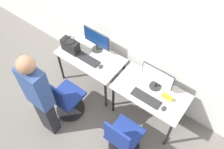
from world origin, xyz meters
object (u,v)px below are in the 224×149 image
(mouse_right, at_px, (164,108))
(handbag, at_px, (70,46))
(monitor_left, at_px, (97,40))
(person_left, at_px, (39,96))
(keyboard_right, at_px, (146,98))
(office_chair_right, at_px, (123,138))
(monitor_right, at_px, (157,77))
(keyboard_left, at_px, (87,59))
(office_chair_left, at_px, (65,100))
(mouse_left, at_px, (101,67))

(mouse_right, relative_size, handbag, 0.30)
(monitor_left, relative_size, handbag, 1.64)
(person_left, distance_m, handbag, 1.06)
(monitor_left, height_order, keyboard_right, monitor_left)
(person_left, xyz_separation_m, office_chair_right, (1.11, 0.38, -0.57))
(monitor_right, xyz_separation_m, keyboard_right, (0.00, -0.26, -0.21))
(office_chair_right, bearing_deg, monitor_right, 90.32)
(person_left, bearing_deg, keyboard_left, 92.04)
(office_chair_right, bearing_deg, handbag, 157.45)
(person_left, bearing_deg, handbag, 110.07)
(monitor_right, xyz_separation_m, handbag, (-1.47, -0.20, -0.11))
(office_chair_left, distance_m, monitor_right, 1.49)
(mouse_right, bearing_deg, keyboard_right, 179.70)
(keyboard_left, distance_m, handbag, 0.34)
(office_chair_left, relative_size, handbag, 2.99)
(keyboard_left, bearing_deg, mouse_left, -0.09)
(monitor_left, xyz_separation_m, mouse_left, (0.28, -0.26, -0.21))
(mouse_right, bearing_deg, keyboard_left, 177.37)
(monitor_left, bearing_deg, mouse_left, -43.55)
(keyboard_left, bearing_deg, monitor_left, 90.00)
(mouse_left, xyz_separation_m, mouse_right, (1.15, -0.07, 0.00))
(monitor_left, xyz_separation_m, office_chair_right, (1.15, -0.89, -0.58))
(monitor_left, height_order, handbag, monitor_left)
(person_left, xyz_separation_m, monitor_right, (1.11, 1.20, 0.01))
(keyboard_right, bearing_deg, mouse_left, 175.80)
(keyboard_left, bearing_deg, person_left, -87.96)
(keyboard_left, xyz_separation_m, office_chair_right, (1.15, -0.62, -0.36))
(mouse_left, relative_size, mouse_right, 1.00)
(monitor_left, distance_m, office_chair_left, 1.07)
(mouse_left, distance_m, office_chair_right, 1.14)
(monitor_left, bearing_deg, office_chair_left, -86.45)
(monitor_left, bearing_deg, monitor_right, -3.45)
(keyboard_left, relative_size, handbag, 1.49)
(keyboard_left, xyz_separation_m, keyboard_right, (1.15, -0.06, 0.00))
(monitor_left, relative_size, office_chair_left, 0.55)
(keyboard_left, bearing_deg, office_chair_right, -28.46)
(office_chair_left, bearing_deg, keyboard_right, 27.77)
(office_chair_right, bearing_deg, person_left, -161.13)
(office_chair_left, relative_size, office_chair_right, 1.00)
(monitor_left, relative_size, keyboard_left, 1.10)
(person_left, height_order, mouse_right, person_left)
(person_left, height_order, handbag, person_left)
(person_left, relative_size, keyboard_right, 3.81)
(keyboard_right, relative_size, handbag, 1.49)
(keyboard_left, height_order, keyboard_right, same)
(person_left, bearing_deg, office_chair_right, 18.87)
(monitor_left, bearing_deg, office_chair_right, -37.60)
(keyboard_left, distance_m, monitor_right, 1.18)
(mouse_right, bearing_deg, person_left, -146.07)
(monitor_left, xyz_separation_m, keyboard_left, (0.00, -0.26, -0.21))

